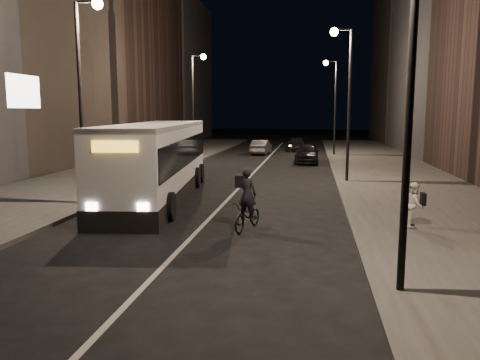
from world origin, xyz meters
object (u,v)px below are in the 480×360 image
at_px(cyclist_on_bicycle, 248,209).
at_px(streetlight_left_far, 196,93).
at_px(streetlight_right_mid, 345,84).
at_px(pedestrian_woman, 414,204).
at_px(streetlight_left_near, 86,75).
at_px(car_near, 307,153).
at_px(city_bus, 158,158).
at_px(car_far, 296,144).
at_px(streetlight_right_far, 332,95).
at_px(car_mid, 261,147).
at_px(streetlight_right_near, 399,37).

bearing_deg(cyclist_on_bicycle, streetlight_left_far, 125.14).
height_order(streetlight_right_mid, pedestrian_woman, streetlight_right_mid).
distance_m(streetlight_left_near, streetlight_left_far, 18.00).
relative_size(streetlight_right_mid, streetlight_left_far, 1.00).
bearing_deg(car_near, city_bus, -112.02).
bearing_deg(pedestrian_woman, streetlight_right_mid, 20.11).
bearing_deg(pedestrian_woman, car_far, 19.47).
height_order(streetlight_left_far, car_near, streetlight_left_far).
relative_size(streetlight_left_near, cyclist_on_bicycle, 3.82).
height_order(streetlight_left_near, pedestrian_woman, streetlight_left_near).
xyz_separation_m(cyclist_on_bicycle, car_far, (0.52, 32.12, -0.07)).
xyz_separation_m(streetlight_right_far, car_mid, (-6.29, 0.83, -4.70)).
distance_m(streetlight_left_far, car_mid, 9.37).
bearing_deg(cyclist_on_bicycle, city_bus, 149.73).
height_order(streetlight_left_near, car_near, streetlight_left_near).
xyz_separation_m(streetlight_left_near, car_near, (8.63, 18.07, -4.61)).
bearing_deg(streetlight_left_far, pedestrian_woman, -58.51).
xyz_separation_m(streetlight_right_far, streetlight_left_far, (-10.66, -6.00, 0.00)).
height_order(streetlight_right_mid, car_far, streetlight_right_mid).
bearing_deg(pedestrian_woman, streetlight_left_near, 90.54).
xyz_separation_m(streetlight_right_far, car_far, (-3.19, 5.21, -4.72)).
xyz_separation_m(streetlight_right_mid, car_near, (-2.03, 10.07, -4.61)).
xyz_separation_m(streetlight_right_mid, streetlight_left_far, (-10.66, 10.00, 0.00)).
bearing_deg(pedestrian_woman, streetlight_left_far, 42.10).
xyz_separation_m(streetlight_right_near, car_near, (-2.03, 26.07, -4.61)).
distance_m(streetlight_right_near, car_near, 26.55).
distance_m(streetlight_right_far, car_near, 7.78).
bearing_deg(streetlight_right_near, city_bus, 129.71).
xyz_separation_m(streetlight_left_near, car_mid, (4.38, 24.83, -4.70)).
distance_m(streetlight_left_near, car_mid, 25.65).
xyz_separation_m(streetlight_right_near, car_mid, (-6.29, 32.83, -4.70)).
bearing_deg(pedestrian_woman, streetlight_right_near, 174.22).
relative_size(streetlight_left_far, car_near, 1.83).
bearing_deg(streetlight_right_near, car_near, 94.46).
bearing_deg(car_far, city_bus, -102.70).
bearing_deg(streetlight_right_mid, streetlight_left_near, -143.12).
relative_size(city_bus, car_near, 2.87).
xyz_separation_m(streetlight_right_mid, car_mid, (-6.29, 16.83, -4.70)).
distance_m(streetlight_right_mid, pedestrian_woman, 11.26).
xyz_separation_m(car_near, car_mid, (-4.25, 6.76, -0.09)).
relative_size(streetlight_left_near, car_mid, 2.01).
bearing_deg(car_mid, cyclist_on_bicycle, 98.56).
relative_size(streetlight_right_near, streetlight_left_near, 1.00).
distance_m(streetlight_right_far, car_far, 7.72).
bearing_deg(car_far, streetlight_right_near, -86.65).
xyz_separation_m(streetlight_right_mid, pedestrian_woman, (1.71, -10.20, -4.46)).
bearing_deg(streetlight_right_near, streetlight_right_far, 90.00).
height_order(car_mid, car_far, car_mid).
height_order(city_bus, pedestrian_woman, city_bus).
bearing_deg(car_mid, city_bus, 87.64).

